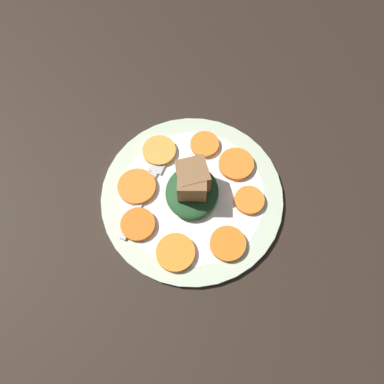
% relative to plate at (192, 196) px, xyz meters
% --- Properties ---
extents(table_slab, '(1.20, 1.20, 0.02)m').
position_rel_plate_xyz_m(table_slab, '(0.00, 0.00, -0.02)').
color(table_slab, black).
rests_on(table_slab, ground).
extents(plate, '(0.30, 0.30, 0.01)m').
position_rel_plate_xyz_m(plate, '(0.00, 0.00, 0.00)').
color(plate, beige).
rests_on(plate, table_slab).
extents(carrot_slice_0, '(0.05, 0.05, 0.01)m').
position_rel_plate_xyz_m(carrot_slice_0, '(-0.10, 0.01, 0.01)').
color(carrot_slice_0, orange).
rests_on(carrot_slice_0, plate).
extents(carrot_slice_1, '(0.06, 0.06, 0.01)m').
position_rel_plate_xyz_m(carrot_slice_1, '(-0.07, -0.07, 0.01)').
color(carrot_slice_1, '#F99438').
rests_on(carrot_slice_1, plate).
extents(carrot_slice_2, '(0.06, 0.06, 0.01)m').
position_rel_plate_xyz_m(carrot_slice_2, '(-0.00, -0.09, 0.01)').
color(carrot_slice_2, orange).
rests_on(carrot_slice_2, plate).
extents(carrot_slice_3, '(0.06, 0.06, 0.01)m').
position_rel_plate_xyz_m(carrot_slice_3, '(0.06, -0.08, 0.01)').
color(carrot_slice_3, orange).
rests_on(carrot_slice_3, plate).
extents(carrot_slice_4, '(0.06, 0.06, 0.01)m').
position_rel_plate_xyz_m(carrot_slice_4, '(0.10, -0.01, 0.01)').
color(carrot_slice_4, orange).
rests_on(carrot_slice_4, plate).
extents(carrot_slice_5, '(0.06, 0.06, 0.01)m').
position_rel_plate_xyz_m(carrot_slice_5, '(0.08, 0.07, 0.01)').
color(carrot_slice_5, orange).
rests_on(carrot_slice_5, plate).
extents(carrot_slice_6, '(0.05, 0.05, 0.01)m').
position_rel_plate_xyz_m(carrot_slice_6, '(0.00, 0.10, 0.01)').
color(carrot_slice_6, orange).
rests_on(carrot_slice_6, plate).
extents(carrot_slice_7, '(0.06, 0.06, 0.01)m').
position_rel_plate_xyz_m(carrot_slice_7, '(-0.06, 0.07, 0.01)').
color(carrot_slice_7, orange).
rests_on(carrot_slice_7, plate).
extents(center_pile, '(0.10, 0.09, 0.07)m').
position_rel_plate_xyz_m(center_pile, '(-0.00, 0.00, 0.03)').
color(center_pile, '#1E4723').
rests_on(center_pile, plate).
extents(fork, '(0.19, 0.06, 0.00)m').
position_rel_plate_xyz_m(fork, '(-0.01, -0.07, 0.01)').
color(fork, '#B2B2B7').
rests_on(fork, plate).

